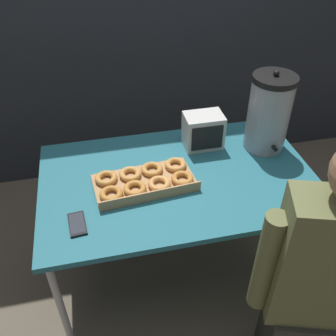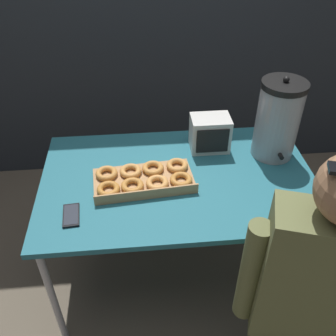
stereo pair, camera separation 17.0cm
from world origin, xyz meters
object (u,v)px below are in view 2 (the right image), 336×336
Objects in this scene: coffee_urn at (278,120)px; cell_phone at (71,215)px; person_seated at (309,299)px; space_heater at (210,133)px; donut_box at (144,179)px.

coffee_urn reaches higher than cell_phone.
coffee_urn is 0.33× the size of person_seated.
coffee_urn reaches higher than space_heater.
donut_box is at bearing -165.47° from coffee_urn.
space_heater is 0.89m from person_seated.
donut_box is at bearing -145.08° from space_heater.
space_heater is (-0.31, 0.07, -0.11)m from coffee_urn.
cell_phone is at bearing -6.83° from person_seated.
space_heater is at bearing 29.95° from donut_box.
coffee_urn is 1.05m from cell_phone.
person_seated is (-0.08, -0.77, -0.30)m from coffee_urn.
person_seated is (0.23, -0.84, -0.19)m from space_heater.
space_heater is 0.16× the size of person_seated.
cell_phone is (-0.31, -0.19, -0.02)m from donut_box.
coffee_urn is 2.14× the size of space_heater.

